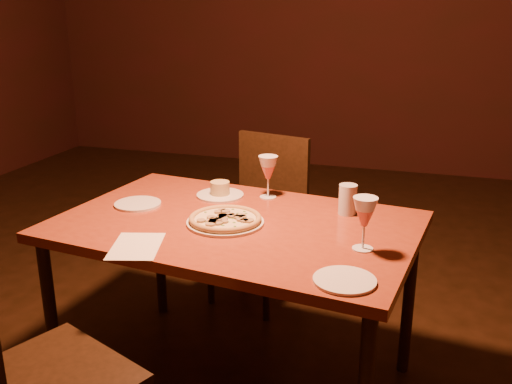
% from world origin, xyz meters
% --- Properties ---
extents(floor, '(7.00, 7.00, 0.00)m').
position_xyz_m(floor, '(0.00, 0.00, 0.00)').
color(floor, black).
rests_on(floor, ground).
extents(back_wall, '(6.00, 0.04, 3.00)m').
position_xyz_m(back_wall, '(0.00, 3.50, 1.50)').
color(back_wall, '#391212').
rests_on(back_wall, floor).
extents(dining_table, '(1.45, 1.03, 0.73)m').
position_xyz_m(dining_table, '(0.17, -0.08, 0.66)').
color(dining_table, maroon).
rests_on(dining_table, floor).
extents(chair_far, '(0.51, 0.51, 0.87)m').
position_xyz_m(chair_far, '(0.04, 0.72, 0.49)').
color(chair_far, black).
rests_on(chair_far, floor).
extents(pizza_plate, '(0.30, 0.30, 0.03)m').
position_xyz_m(pizza_plate, '(0.14, -0.11, 0.74)').
color(pizza_plate, silver).
rests_on(pizza_plate, dining_table).
extents(ramekin_saucer, '(0.21, 0.21, 0.07)m').
position_xyz_m(ramekin_saucer, '(0.01, 0.20, 0.75)').
color(ramekin_saucer, silver).
rests_on(ramekin_saucer, dining_table).
extents(wine_glass_far, '(0.08, 0.08, 0.18)m').
position_xyz_m(wine_glass_far, '(0.21, 0.24, 0.82)').
color(wine_glass_far, '#C65B52').
rests_on(wine_glass_far, dining_table).
extents(wine_glass_right, '(0.08, 0.08, 0.19)m').
position_xyz_m(wine_glass_right, '(0.67, -0.20, 0.82)').
color(wine_glass_right, '#C65B52').
rests_on(wine_glass_right, dining_table).
extents(water_tumbler, '(0.07, 0.07, 0.12)m').
position_xyz_m(water_tumbler, '(0.57, 0.14, 0.79)').
color(water_tumbler, '#ADB7BD').
rests_on(water_tumbler, dining_table).
extents(side_plate_left, '(0.19, 0.19, 0.01)m').
position_xyz_m(side_plate_left, '(-0.28, -0.01, 0.73)').
color(side_plate_left, silver).
rests_on(side_plate_left, dining_table).
extents(side_plate_near, '(0.19, 0.19, 0.01)m').
position_xyz_m(side_plate_near, '(0.65, -0.46, 0.73)').
color(side_plate_near, silver).
rests_on(side_plate_near, dining_table).
extents(menu_card, '(0.22, 0.27, 0.00)m').
position_xyz_m(menu_card, '(-0.07, -0.41, 0.73)').
color(menu_card, beige).
rests_on(menu_card, dining_table).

